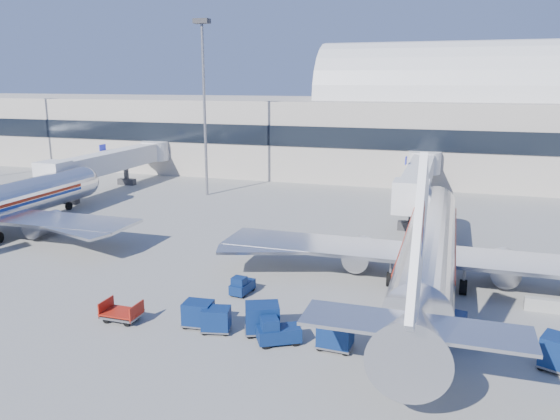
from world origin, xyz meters
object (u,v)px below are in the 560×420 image
(tug_left, at_px, (242,286))
(jetbridge_mid, at_px, (117,160))
(cart_train_b, at_px, (216,319))
(tug_right, at_px, (464,328))
(tug_lead, at_px, (277,332))
(cart_open_red, at_px, (122,314))
(airliner_main, at_px, (429,248))
(cart_train_c, at_px, (198,313))
(jetbridge_near, at_px, (419,176))
(cart_train_a, at_px, (262,318))
(cart_solo_near, at_px, (335,333))
(mast_west, at_px, (204,82))
(barrier_near, at_px, (548,306))

(tug_left, bearing_deg, jetbridge_mid, 52.07)
(cart_train_b, bearing_deg, tug_right, 1.22)
(tug_lead, relative_size, cart_open_red, 1.17)
(jetbridge_mid, relative_size, tug_right, 10.37)
(airliner_main, relative_size, cart_train_b, 18.48)
(cart_train_c, bearing_deg, jetbridge_mid, 124.55)
(tug_right, xyz_separation_m, cart_open_red, (-20.92, -3.94, -0.27))
(airliner_main, relative_size, jetbridge_near, 1.35)
(airliner_main, xyz_separation_m, cart_train_c, (-13.30, -11.58, -2.05))
(tug_left, relative_size, cart_train_a, 0.87)
(jetbridge_near, xyz_separation_m, jetbridge_mid, (-42.00, 0.00, 0.00))
(cart_solo_near, height_order, cart_open_red, cart_solo_near)
(cart_train_b, relative_size, cart_open_red, 0.84)
(mast_west, xyz_separation_m, cart_solo_near, (25.50, -37.33, -13.84))
(airliner_main, height_order, mast_west, mast_west)
(tug_lead, bearing_deg, jetbridge_near, 52.48)
(tug_left, distance_m, cart_open_red, 8.66)
(tug_right, relative_size, cart_solo_near, 1.26)
(airliner_main, bearing_deg, jetbridge_near, 95.22)
(airliner_main, height_order, cart_open_red, airliner_main)
(jetbridge_near, bearing_deg, barrier_near, -70.15)
(cart_train_a, distance_m, cart_solo_near, 4.68)
(barrier_near, distance_m, cart_train_b, 22.04)
(cart_solo_near, bearing_deg, tug_lead, -169.43)
(jetbridge_near, bearing_deg, cart_train_a, -100.18)
(jetbridge_mid, height_order, cart_train_c, jetbridge_mid)
(cart_solo_near, relative_size, cart_open_red, 0.88)
(jetbridge_near, distance_m, mast_west, 29.67)
(cart_solo_near, bearing_deg, jetbridge_mid, 139.79)
(airliner_main, bearing_deg, mast_west, 139.64)
(tug_right, bearing_deg, cart_train_b, -153.88)
(barrier_near, relative_size, cart_open_red, 1.25)
(tug_lead, bearing_deg, jetbridge_mid, 104.01)
(cart_train_c, xyz_separation_m, cart_solo_near, (8.80, -0.26, 0.07))
(jetbridge_near, bearing_deg, cart_open_red, -112.43)
(mast_west, height_order, cart_solo_near, mast_west)
(jetbridge_mid, height_order, cart_open_red, jetbridge_mid)
(tug_lead, height_order, tug_right, tug_lead)
(mast_west, relative_size, tug_left, 9.92)
(jetbridge_mid, distance_m, cart_train_b, 50.26)
(airliner_main, bearing_deg, jetbridge_mid, 149.36)
(airliner_main, bearing_deg, cart_train_b, -134.97)
(cart_train_a, height_order, cart_train_b, cart_train_a)
(tug_right, bearing_deg, tug_lead, -147.28)
(jetbridge_near, xyz_separation_m, cart_train_b, (-9.52, -38.23, -3.10))
(cart_train_c, distance_m, cart_solo_near, 8.80)
(jetbridge_mid, distance_m, cart_solo_near, 55.28)
(tug_left, distance_m, cart_train_a, 6.55)
(barrier_near, xyz_separation_m, tug_lead, (-15.89, -9.75, 0.30))
(tug_right, xyz_separation_m, tug_left, (-15.26, 2.61, -0.09))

